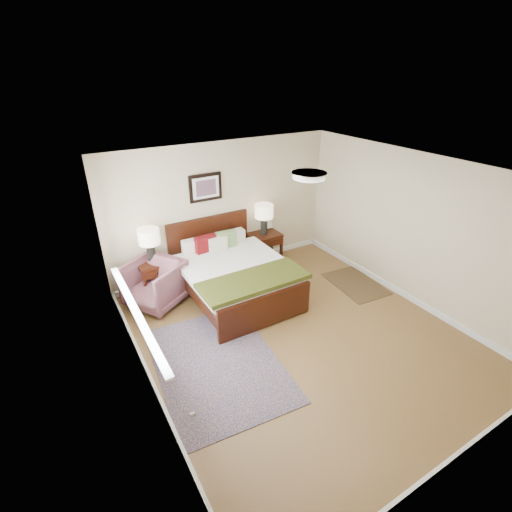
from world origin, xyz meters
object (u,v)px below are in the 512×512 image
at_px(bed, 234,270).
at_px(nightstand_left, 154,268).
at_px(nightstand_right, 264,246).
at_px(lamp_left, 149,239).
at_px(armchair, 155,284).
at_px(rug_persian, 217,364).
at_px(lamp_right, 264,214).

xyz_separation_m(bed, nightstand_left, (-1.16, 0.79, -0.03)).
height_order(nightstand_right, lamp_left, lamp_left).
relative_size(nightstand_left, armchair, 0.72).
xyz_separation_m(nightstand_left, rug_persian, (0.16, -2.20, -0.49)).
relative_size(nightstand_left, rug_persian, 0.28).
xyz_separation_m(nightstand_right, rug_persian, (-2.11, -2.21, -0.38)).
bearing_deg(nightstand_left, rug_persian, -85.73).
bearing_deg(rug_persian, bed, 59.69).
height_order(bed, nightstand_right, bed).
xyz_separation_m(nightstand_left, lamp_right, (2.28, 0.02, 0.58)).
relative_size(nightstand_left, nightstand_right, 0.97).
height_order(lamp_right, rug_persian, lamp_right).
distance_m(nightstand_left, armchair, 0.37).
height_order(nightstand_left, lamp_right, lamp_right).
bearing_deg(bed, rug_persian, -125.47).
distance_m(lamp_left, rug_persian, 2.46).
distance_m(lamp_left, armchair, 0.76).
relative_size(lamp_left, armchair, 0.70).
height_order(nightstand_right, rug_persian, nightstand_right).
height_order(nightstand_left, nightstand_right, nightstand_right).
distance_m(lamp_right, armchair, 2.50).
bearing_deg(nightstand_left, nightstand_right, 0.22).
relative_size(nightstand_right, rug_persian, 0.29).
relative_size(bed, rug_persian, 0.94).
bearing_deg(armchair, lamp_right, 66.89).
bearing_deg(nightstand_left, bed, -34.27).
height_order(bed, lamp_left, lamp_left).
relative_size(nightstand_left, lamp_right, 1.02).
bearing_deg(bed, nightstand_left, 145.73).
height_order(bed, nightstand_left, bed).
distance_m(nightstand_right, armchair, 2.41).
xyz_separation_m(lamp_left, armchair, (-0.10, -0.36, -0.66)).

